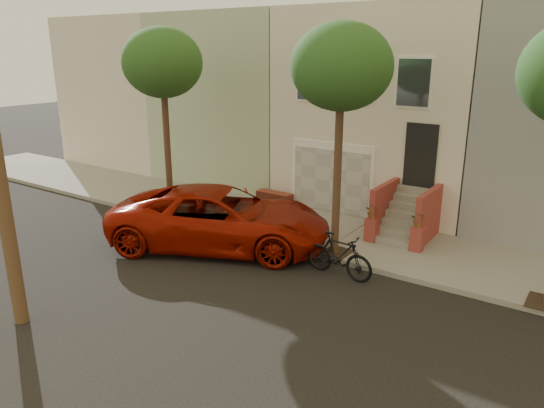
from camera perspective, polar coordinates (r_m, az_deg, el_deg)
The scene contains 7 objects.
ground at distance 12.47m, azimuth -5.76°, elevation -10.64°, with size 90.00×90.00×0.00m, color black.
sidewalk at distance 16.53m, azimuth 6.20°, elevation -3.25°, with size 40.00×3.70×0.15m, color gray.
house_row at distance 20.97m, azimuth 14.24°, elevation 10.70°, with size 33.10×11.70×7.00m.
tree_left at distance 17.68m, azimuth -12.11°, elevation 14.99°, with size 2.70×2.57×6.30m.
tree_mid at distance 13.77m, azimuth 7.73°, elevation 14.73°, with size 2.70×2.57×6.30m.
pickup_truck at distance 15.34m, azimuth -5.74°, elevation -1.57°, with size 2.99×6.49×1.80m, color #931102.
motorcycle at distance 13.51m, azimuth 7.46°, elevation -5.68°, with size 0.55×1.96×1.18m, color black.
Camera 1 is at (7.20, -8.39, 5.78)m, focal length 33.84 mm.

